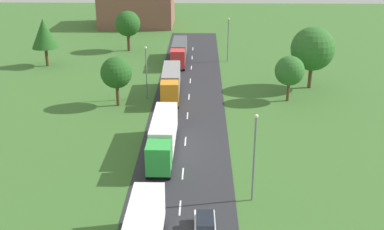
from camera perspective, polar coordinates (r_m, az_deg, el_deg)
The scene contains 15 objects.
road at distance 45.75m, azimuth -1.26°, elevation -8.92°, with size 10.00×140.00×0.06m, color #2B2B30.
lane_marking_centre at distance 41.59m, azimuth -1.55°, elevation -12.33°, with size 0.16×120.42×0.01m.
truck_second at distance 51.86m, azimuth -3.48°, elevation -2.41°, with size 2.54×12.55×3.68m.
truck_third at distance 69.57m, azimuth -2.53°, elevation 4.03°, with size 2.78×11.93×3.68m.
truck_fourth at distance 87.26m, azimuth -1.55°, elevation 7.67°, with size 2.50×12.57×3.51m.
car_second at distance 39.50m, azimuth 1.57°, elevation -13.08°, with size 1.82×4.28×1.43m.
lamppost_second at distance 42.34m, azimuth 7.45°, elevation -4.61°, with size 0.36×0.36×8.43m.
lamppost_third at distance 68.02m, azimuth -5.46°, elevation 5.40°, with size 0.36×0.36×7.66m.
lamppost_fourth at distance 87.42m, azimuth 4.33°, elevation 9.22°, with size 0.36×0.36×7.95m.
tree_oak at distance 65.67m, azimuth -9.03°, elevation 4.99°, with size 4.28×4.28×6.88m.
tree_birch at distance 87.71m, azimuth -17.24°, elevation 9.26°, with size 4.59×4.59×8.36m.
tree_maple at distance 74.25m, azimuth 14.21°, elevation 7.66°, with size 6.58×6.58×9.40m.
tree_elm at distance 68.14m, azimuth 11.57°, elevation 5.19°, with size 4.16×4.16×6.53m.
tree_ash at distance 95.64m, azimuth -7.67°, elevation 10.73°, with size 4.93×4.93×7.86m.
distant_building at distance 121.43m, azimuth -6.56°, elevation 12.66°, with size 17.62×13.89×8.79m, color brown.
Camera 1 is at (1.83, -14.78, 23.40)m, focal length 44.69 mm.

